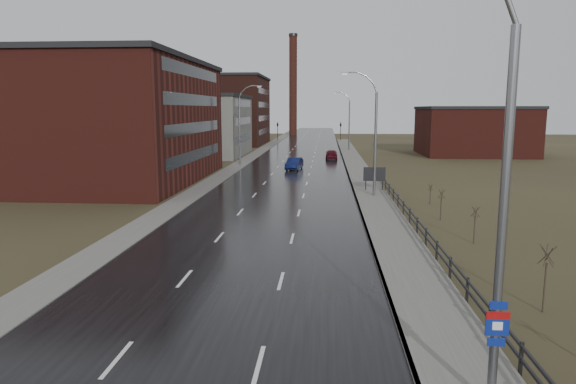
% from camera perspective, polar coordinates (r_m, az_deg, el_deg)
% --- Properties ---
extents(road, '(14.00, 300.00, 0.06)m').
position_cam_1_polar(road, '(71.56, 0.73, 2.78)').
color(road, black).
rests_on(road, ground).
extents(sidewalk_right, '(3.20, 180.00, 0.18)m').
position_cam_1_polar(sidewalk_right, '(46.86, 9.39, -0.67)').
color(sidewalk_right, '#595651').
rests_on(sidewalk_right, ground).
extents(curb_right, '(0.16, 180.00, 0.18)m').
position_cam_1_polar(curb_right, '(46.74, 7.54, -0.65)').
color(curb_right, slate).
rests_on(curb_right, ground).
extents(sidewalk_left, '(2.40, 260.00, 0.12)m').
position_cam_1_polar(sidewalk_left, '(72.52, -5.76, 2.85)').
color(sidewalk_left, '#595651').
rests_on(sidewalk_left, ground).
extents(warehouse_near, '(22.44, 28.56, 13.50)m').
position_cam_1_polar(warehouse_near, '(61.46, -20.29, 7.46)').
color(warehouse_near, '#471914').
rests_on(warehouse_near, ground).
extents(warehouse_mid, '(16.32, 20.40, 10.50)m').
position_cam_1_polar(warehouse_mid, '(91.78, -9.93, 7.34)').
color(warehouse_mid, slate).
rests_on(warehouse_mid, ground).
extents(warehouse_far, '(26.52, 24.48, 15.50)m').
position_cam_1_polar(warehouse_far, '(122.08, -8.81, 8.97)').
color(warehouse_far, '#331611').
rests_on(warehouse_far, ground).
extents(building_right, '(18.36, 16.32, 8.50)m').
position_cam_1_polar(building_right, '(96.62, 19.95, 6.42)').
color(building_right, '#471914').
rests_on(building_right, ground).
extents(smokestack, '(2.70, 2.70, 30.70)m').
position_cam_1_polar(smokestack, '(161.49, 0.57, 11.85)').
color(smokestack, '#331611').
rests_on(smokestack, ground).
extents(streetlight_main, '(3.91, 0.29, 12.11)m').
position_cam_1_polar(streetlight_main, '(13.76, 21.68, 0.35)').
color(streetlight_main, slate).
rests_on(streetlight_main, ground).
extents(streetlight_right_mid, '(3.36, 0.28, 11.35)m').
position_cam_1_polar(streetlight_right_mid, '(47.22, 9.35, 6.43)').
color(streetlight_right_mid, slate).
rests_on(streetlight_right_mid, ground).
extents(streetlight_left, '(3.36, 0.28, 11.35)m').
position_cam_1_polar(streetlight_left, '(74.00, -5.18, 7.47)').
color(streetlight_left, slate).
rests_on(streetlight_left, ground).
extents(streetlight_right_far, '(3.36, 0.28, 11.35)m').
position_cam_1_polar(streetlight_right_far, '(101.09, 6.65, 7.90)').
color(streetlight_right_far, slate).
rests_on(streetlight_right_far, ground).
extents(guardrail, '(0.10, 53.05, 1.10)m').
position_cam_1_polar(guardrail, '(30.78, 15.34, -4.88)').
color(guardrail, black).
rests_on(guardrail, ground).
extents(shrub_c, '(0.65, 0.68, 2.75)m').
position_cam_1_polar(shrub_c, '(22.96, 26.69, -8.41)').
color(shrub_c, '#382D23').
rests_on(shrub_c, ground).
extents(shrub_d, '(0.55, 0.57, 2.30)m').
position_cam_1_polar(shrub_d, '(32.86, 20.04, -3.31)').
color(shrub_d, '#382D23').
rests_on(shrub_d, ground).
extents(shrub_e, '(0.55, 0.57, 2.30)m').
position_cam_1_polar(shrub_e, '(38.90, 16.65, -1.26)').
color(shrub_e, '#382D23').
rests_on(shrub_e, ground).
extents(shrub_f, '(0.42, 0.44, 1.72)m').
position_cam_1_polar(shrub_f, '(45.27, 15.53, -0.18)').
color(shrub_f, '#382D23').
rests_on(shrub_f, ground).
extents(billboard, '(2.14, 0.17, 2.42)m').
position_cam_1_polar(billboard, '(50.90, 9.57, 1.88)').
color(billboard, black).
rests_on(billboard, ground).
extents(traffic_light_left, '(0.58, 2.73, 5.30)m').
position_cam_1_polar(traffic_light_left, '(131.61, -1.16, 7.70)').
color(traffic_light_left, black).
rests_on(traffic_light_left, ground).
extents(traffic_light_right, '(0.58, 2.73, 5.30)m').
position_cam_1_polar(traffic_light_right, '(131.08, 5.88, 7.65)').
color(traffic_light_right, black).
rests_on(traffic_light_right, ground).
extents(car_near, '(2.26, 4.98, 1.59)m').
position_cam_1_polar(car_near, '(68.40, 0.70, 3.13)').
color(car_near, '#0D1543').
rests_on(car_near, ground).
extents(car_far, '(1.94, 4.74, 1.61)m').
position_cam_1_polar(car_far, '(82.99, 4.86, 4.17)').
color(car_far, '#490C15').
rests_on(car_far, ground).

